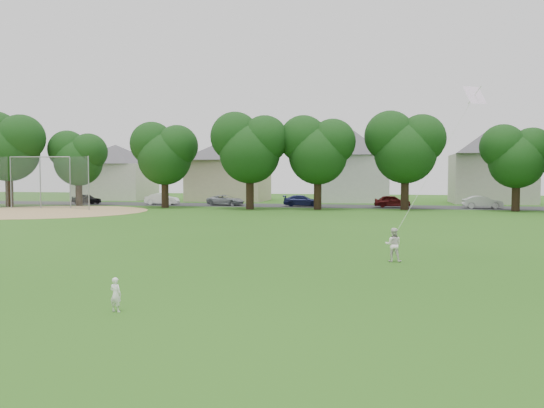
% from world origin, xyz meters
% --- Properties ---
extents(ground, '(160.00, 160.00, 0.00)m').
position_xyz_m(ground, '(0.00, 0.00, 0.00)').
color(ground, '#235312').
rests_on(ground, ground).
extents(street, '(90.00, 7.00, 0.01)m').
position_xyz_m(street, '(0.00, 42.00, 0.01)').
color(street, '#2D2D30').
rests_on(street, ground).
extents(dirt_infield, '(18.00, 18.00, 0.02)m').
position_xyz_m(dirt_infield, '(-26.00, 28.00, 0.01)').
color(dirt_infield, '#9E7F51').
rests_on(dirt_infield, ground).
extents(toddler, '(0.33, 0.24, 0.81)m').
position_xyz_m(toddler, '(-2.44, -2.92, 0.41)').
color(toddler, white).
rests_on(toddler, ground).
extents(older_boy, '(0.64, 0.52, 1.25)m').
position_xyz_m(older_boy, '(4.03, 5.88, 0.63)').
color(older_boy, white).
rests_on(older_boy, ground).
extents(kite, '(1.93, 0.86, 5.98)m').
position_xyz_m(kite, '(5.45, 6.18, 3.52)').
color(kite, white).
rests_on(kite, ground).
extents(baseball_backstop, '(11.49, 3.35, 5.07)m').
position_xyz_m(baseball_backstop, '(-29.37, 31.65, 2.53)').
color(baseball_backstop, gray).
rests_on(baseball_backstop, ground).
extents(tree_row, '(80.67, 9.06, 10.43)m').
position_xyz_m(tree_row, '(3.73, 35.73, 6.35)').
color(tree_row, black).
rests_on(tree_row, ground).
extents(parked_cars, '(46.57, 2.33, 1.25)m').
position_xyz_m(parked_cars, '(-7.84, 41.00, 0.60)').
color(parked_cars, black).
rests_on(parked_cars, ground).
extents(house_row, '(77.26, 13.88, 10.48)m').
position_xyz_m(house_row, '(-0.52, 52.00, 4.95)').
color(house_row, beige).
rests_on(house_row, ground).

